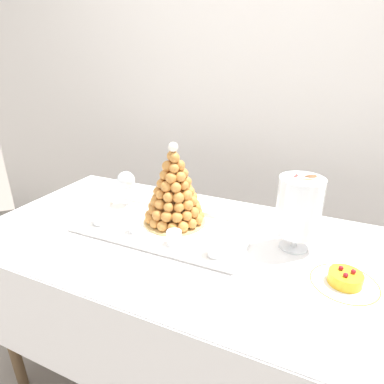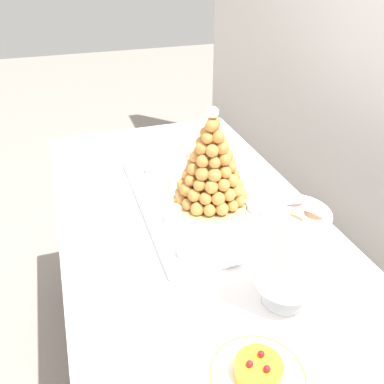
% 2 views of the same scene
% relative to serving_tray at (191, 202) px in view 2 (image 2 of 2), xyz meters
% --- Properties ---
extents(buffet_table, '(1.75, 0.80, 0.79)m').
position_rel_serving_tray_xyz_m(buffet_table, '(0.19, -0.02, -0.12)').
color(buffet_table, brown).
rests_on(buffet_table, ground_plane).
extents(serving_tray, '(0.66, 0.33, 0.02)m').
position_rel_serving_tray_xyz_m(serving_tray, '(0.00, 0.00, 0.00)').
color(serving_tray, white).
rests_on(serving_tray, buffet_table).
extents(croquembouche, '(0.25, 0.25, 0.32)m').
position_rel_serving_tray_xyz_m(croquembouche, '(0.01, 0.06, 0.13)').
color(croquembouche, tan).
rests_on(croquembouche, serving_tray).
extents(dessert_cup_left, '(0.06, 0.06, 0.05)m').
position_rel_serving_tray_xyz_m(dessert_cup_left, '(-0.25, -0.07, 0.03)').
color(dessert_cup_left, silver).
rests_on(dessert_cup_left, serving_tray).
extents(dessert_cup_mid_left, '(0.05, 0.05, 0.06)m').
position_rel_serving_tray_xyz_m(dessert_cup_mid_left, '(-0.09, -0.07, 0.03)').
color(dessert_cup_mid_left, silver).
rests_on(dessert_cup_mid_left, serving_tray).
extents(dessert_cup_centre, '(0.05, 0.05, 0.05)m').
position_rel_serving_tray_xyz_m(dessert_cup_centre, '(0.09, -0.09, 0.03)').
color(dessert_cup_centre, silver).
rests_on(dessert_cup_centre, serving_tray).
extents(dessert_cup_mid_right, '(0.06, 0.06, 0.06)m').
position_rel_serving_tray_xyz_m(dessert_cup_mid_right, '(0.24, -0.09, 0.03)').
color(dessert_cup_mid_right, silver).
rests_on(dessert_cup_mid_right, serving_tray).
extents(macaron_goblet, '(0.15, 0.15, 0.27)m').
position_rel_serving_tray_xyz_m(macaron_goblet, '(0.47, 0.07, 0.15)').
color(macaron_goblet, white).
rests_on(macaron_goblet, buffet_table).
extents(fruit_tart_plate, '(0.20, 0.20, 0.05)m').
position_rel_serving_tray_xyz_m(fruit_tart_plate, '(0.64, -0.07, 0.01)').
color(fruit_tart_plate, white).
rests_on(fruit_tart_plate, buffet_table).
extents(wine_glass, '(0.08, 0.08, 0.16)m').
position_rel_serving_tray_xyz_m(wine_glass, '(-0.25, 0.12, 0.11)').
color(wine_glass, silver).
rests_on(wine_glass, buffet_table).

